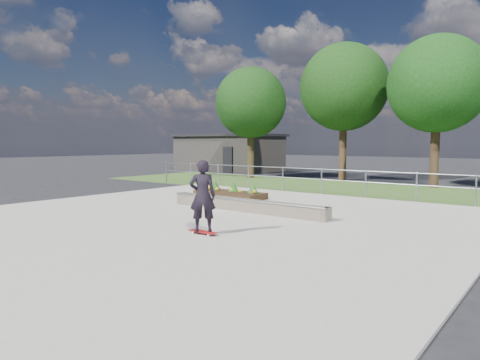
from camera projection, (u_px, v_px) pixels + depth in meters
name	position (u px, v px, depth m)	size (l,w,h in m)	color
ground	(204.00, 219.00, 12.84)	(120.00, 120.00, 0.00)	black
grass_verge	(354.00, 188.00, 21.44)	(30.00, 8.00, 0.02)	#365421
concrete_slab	(204.00, 218.00, 12.84)	(15.00, 15.00, 0.06)	#A49D92
fence	(321.00, 178.00, 18.64)	(20.06, 0.06, 1.20)	gray
building	(229.00, 152.00, 35.42)	(8.40, 5.40, 3.00)	#292625
tree_far_left	(251.00, 103.00, 27.52)	(4.55, 4.55, 7.15)	#2E2112
tree_mid_left	(344.00, 87.00, 25.63)	(5.25, 5.25, 8.25)	#321F14
tree_mid_right	(437.00, 84.00, 21.48)	(4.90, 4.90, 7.70)	black
grind_ledge	(245.00, 205.00, 13.97)	(6.00, 0.44, 0.43)	brown
planter_bed	(230.00, 193.00, 17.49)	(3.00, 1.20, 0.61)	black
skateboarder	(203.00, 196.00, 10.38)	(0.80, 0.73, 1.83)	white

